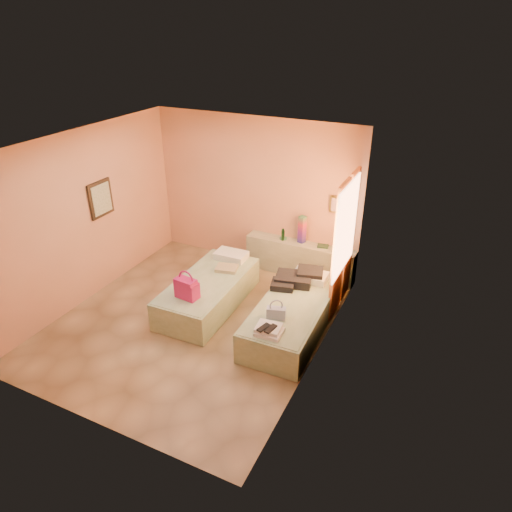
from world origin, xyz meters
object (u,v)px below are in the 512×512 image
(bed_right, at_px, (291,318))
(magenta_handbag, at_px, (187,288))
(bed_left, at_px, (209,292))
(towel_stack, at_px, (269,330))
(blue_handbag, at_px, (276,313))
(green_book, at_px, (323,246))
(flower_vase, at_px, (341,245))
(water_bottle, at_px, (283,235))
(headboard_ledge, at_px, (300,259))

(bed_right, height_order, magenta_handbag, magenta_handbag)
(bed_left, distance_m, towel_stack, 1.75)
(blue_handbag, bearing_deg, green_book, 73.43)
(flower_vase, bearing_deg, water_bottle, -179.78)
(water_bottle, distance_m, towel_stack, 2.60)
(bed_left, xyz_separation_m, towel_stack, (1.48, -0.87, 0.30))
(green_book, distance_m, blue_handbag, 2.15)
(headboard_ledge, bearing_deg, flower_vase, -1.66)
(blue_handbag, relative_size, towel_stack, 0.76)
(bed_left, height_order, flower_vase, flower_vase)
(bed_right, xyz_separation_m, green_book, (-0.10, 1.73, 0.42))
(water_bottle, bearing_deg, flower_vase, 0.22)
(water_bottle, relative_size, flower_vase, 0.81)
(green_book, relative_size, magenta_handbag, 0.55)
(flower_vase, xyz_separation_m, magenta_handbag, (-1.75, -2.18, -0.12))
(bed_left, relative_size, green_book, 10.36)
(bed_right, xyz_separation_m, towel_stack, (-0.02, -0.78, 0.30))
(green_book, xyz_separation_m, blue_handbag, (0.02, -2.15, -0.08))
(bed_right, distance_m, magenta_handbag, 1.64)
(headboard_ledge, xyz_separation_m, blue_handbag, (0.44, -2.12, 0.26))
(magenta_handbag, bearing_deg, blue_handbag, 9.41)
(bed_left, bearing_deg, headboard_ledge, 56.85)
(headboard_ledge, distance_m, green_book, 0.54)
(flower_vase, bearing_deg, blue_handbag, -98.64)
(flower_vase, bearing_deg, bed_right, -98.26)
(green_book, bearing_deg, headboard_ledge, 173.80)
(bed_right, distance_m, green_book, 1.78)
(headboard_ledge, bearing_deg, green_book, 4.55)
(water_bottle, distance_m, green_book, 0.76)
(headboard_ledge, relative_size, towel_stack, 5.86)
(blue_handbag, bearing_deg, magenta_handbag, 166.29)
(green_book, relative_size, blue_handbag, 0.72)
(headboard_ledge, height_order, bed_left, headboard_ledge)
(green_book, distance_m, flower_vase, 0.36)
(flower_vase, xyz_separation_m, towel_stack, (-0.26, -2.46, -0.23))
(headboard_ledge, height_order, water_bottle, water_bottle)
(magenta_handbag, bearing_deg, green_book, 63.77)
(green_book, height_order, towel_stack, green_book)
(bed_right, xyz_separation_m, blue_handbag, (-0.07, -0.42, 0.34))
(magenta_handbag, height_order, blue_handbag, magenta_handbag)
(flower_vase, height_order, towel_stack, flower_vase)
(blue_handbag, bearing_deg, towel_stack, -98.26)
(bed_left, height_order, bed_right, same)
(blue_handbag, bearing_deg, water_bottle, 93.10)
(bed_right, distance_m, water_bottle, 1.94)
(headboard_ledge, relative_size, bed_left, 1.02)
(water_bottle, bearing_deg, towel_stack, -71.32)
(bed_left, xyz_separation_m, magenta_handbag, (-0.00, -0.59, 0.41))
(headboard_ledge, distance_m, water_bottle, 0.55)
(flower_vase, bearing_deg, bed_left, -137.74)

